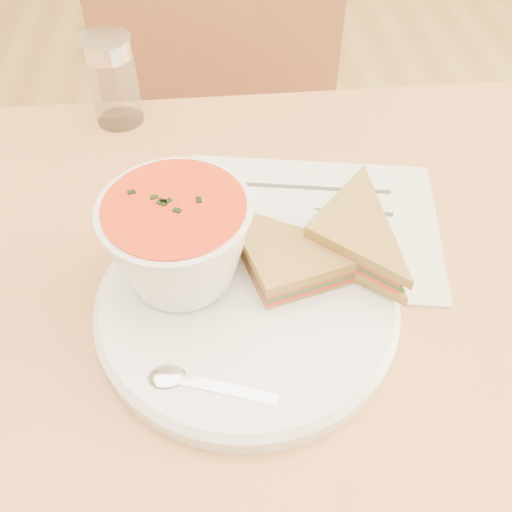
{
  "coord_description": "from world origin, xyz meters",
  "views": [
    {
      "loc": [
        -0.02,
        -0.31,
        1.17
      ],
      "look_at": [
        0.01,
        0.02,
        0.8
      ],
      "focal_mm": 40.0,
      "sensor_mm": 36.0,
      "label": 1
    }
  ],
  "objects_px": {
    "plate": "(247,305)",
    "soup_bowl": "(179,245)",
    "dining_table": "(248,470)",
    "condiment_shaker": "(113,81)",
    "chair_far": "(246,184)"
  },
  "relations": [
    {
      "from": "plate",
      "to": "soup_bowl",
      "type": "distance_m",
      "value": 0.08
    },
    {
      "from": "plate",
      "to": "soup_bowl",
      "type": "relative_size",
      "value": 2.1
    },
    {
      "from": "dining_table",
      "to": "soup_bowl",
      "type": "height_order",
      "value": "soup_bowl"
    },
    {
      "from": "soup_bowl",
      "to": "condiment_shaker",
      "type": "distance_m",
      "value": 0.29
    },
    {
      "from": "chair_far",
      "to": "plate",
      "type": "height_order",
      "value": "chair_far"
    },
    {
      "from": "soup_bowl",
      "to": "chair_far",
      "type": "bearing_deg",
      "value": 78.38
    },
    {
      "from": "soup_bowl",
      "to": "condiment_shaker",
      "type": "bearing_deg",
      "value": 105.48
    },
    {
      "from": "dining_table",
      "to": "soup_bowl",
      "type": "relative_size",
      "value": 7.8
    },
    {
      "from": "dining_table",
      "to": "plate",
      "type": "height_order",
      "value": "plate"
    },
    {
      "from": "soup_bowl",
      "to": "condiment_shaker",
      "type": "xyz_separation_m",
      "value": [
        -0.08,
        0.28,
        -0.01
      ]
    },
    {
      "from": "condiment_shaker",
      "to": "chair_far",
      "type": "bearing_deg",
      "value": 41.73
    },
    {
      "from": "plate",
      "to": "condiment_shaker",
      "type": "relative_size",
      "value": 2.5
    },
    {
      "from": "dining_table",
      "to": "condiment_shaker",
      "type": "xyz_separation_m",
      "value": [
        -0.13,
        0.31,
        0.43
      ]
    },
    {
      "from": "chair_far",
      "to": "condiment_shaker",
      "type": "xyz_separation_m",
      "value": [
        -0.17,
        -0.15,
        0.3
      ]
    },
    {
      "from": "plate",
      "to": "chair_far",
      "type": "bearing_deg",
      "value": 85.88
    }
  ]
}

